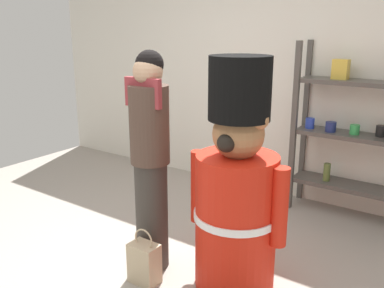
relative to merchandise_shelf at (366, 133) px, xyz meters
name	(u,v)px	position (x,y,z in m)	size (l,w,h in m)	color
ground_plane	(145,282)	(-0.97, -1.98, -0.83)	(6.40, 6.40, 0.00)	#9E9389
back_wall	(279,73)	(-0.97, 0.22, 0.47)	(6.40, 0.12, 2.60)	silver
merchandise_shelf	(366,133)	(0.00, 0.00, 0.00)	(1.32, 0.35, 1.65)	#4C4742
teddy_bear_guard	(237,194)	(-0.44, -1.62, -0.15)	(0.73, 0.58, 1.60)	red
person_shopper	(150,157)	(-1.07, -1.76, 0.04)	(0.30, 0.28, 1.62)	#38332D
shopping_bag	(144,263)	(-0.97, -1.97, -0.68)	(0.21, 0.14, 0.42)	#C1AD89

